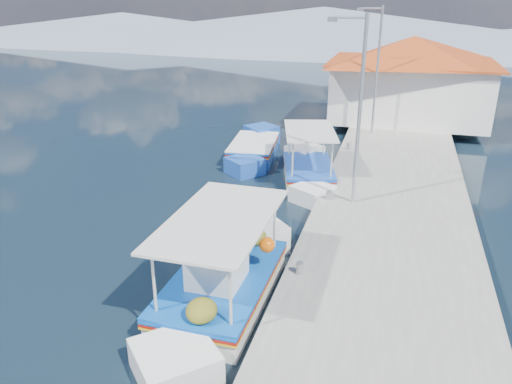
# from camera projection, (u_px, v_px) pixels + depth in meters

# --- Properties ---
(ground) EXTENTS (160.00, 160.00, 0.00)m
(ground) POSITION_uv_depth(u_px,v_px,m) (203.00, 224.00, 16.34)
(ground) COLOR black
(ground) RESTS_ON ground
(quay) EXTENTS (5.00, 44.00, 0.50)m
(quay) POSITION_uv_depth(u_px,v_px,m) (395.00, 174.00, 20.08)
(quay) COLOR #9D9B93
(quay) RESTS_ON ground
(bollards) EXTENTS (0.20, 17.20, 0.30)m
(bollards) POSITION_uv_depth(u_px,v_px,m) (341.00, 165.00, 19.80)
(bollards) COLOR #A5A8AD
(bollards) RESTS_ON quay
(main_caique) EXTENTS (2.28, 7.57, 2.49)m
(main_caique) POSITION_uv_depth(u_px,v_px,m) (223.00, 282.00, 12.17)
(main_caique) COLOR white
(main_caique) RESTS_ON ground
(caique_green_canopy) EXTENTS (2.87, 6.00, 2.32)m
(caique_green_canopy) POSITION_uv_depth(u_px,v_px,m) (309.00, 172.00, 20.00)
(caique_green_canopy) COLOR white
(caique_green_canopy) RESTS_ON ground
(caique_blue_hull) EXTENTS (2.37, 6.37, 1.14)m
(caique_blue_hull) POSITION_uv_depth(u_px,v_px,m) (254.00, 150.00, 22.83)
(caique_blue_hull) COLOR #1C4CAD
(caique_blue_hull) RESTS_ON ground
(harbor_building) EXTENTS (10.49, 10.49, 4.40)m
(harbor_building) POSITION_uv_depth(u_px,v_px,m) (410.00, 76.00, 27.08)
(harbor_building) COLOR white
(harbor_building) RESTS_ON quay
(lamp_post_near) EXTENTS (1.21, 0.14, 6.00)m
(lamp_post_near) POSITION_uv_depth(u_px,v_px,m) (357.00, 103.00, 15.53)
(lamp_post_near) COLOR #A5A8AD
(lamp_post_near) RESTS_ON quay
(lamp_post_far) EXTENTS (1.21, 0.14, 6.00)m
(lamp_post_far) POSITION_uv_depth(u_px,v_px,m) (376.00, 65.00, 23.55)
(lamp_post_far) COLOR #A5A8AD
(lamp_post_far) RESTS_ON quay
(mountain_ridge) EXTENTS (171.40, 96.00, 5.50)m
(mountain_ridge) POSITION_uv_depth(u_px,v_px,m) (413.00, 34.00, 63.79)
(mountain_ridge) COLOR slate
(mountain_ridge) RESTS_ON ground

